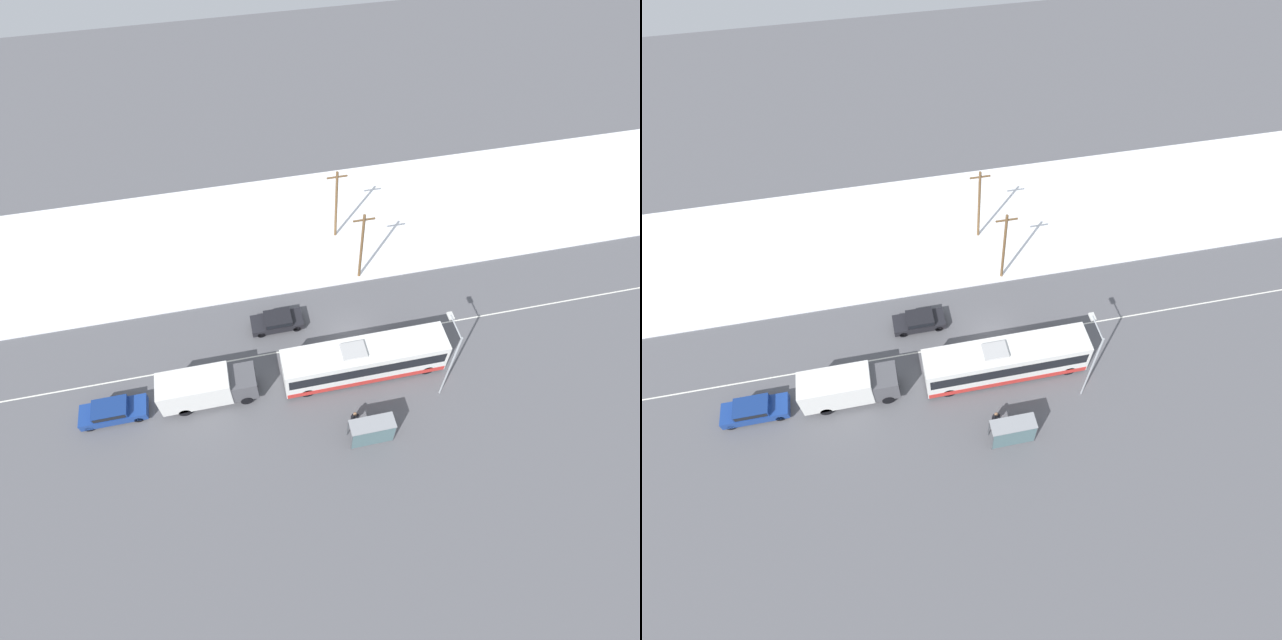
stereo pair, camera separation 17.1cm
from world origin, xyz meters
The scene contains 12 objects.
ground_plane centered at (0.00, 0.00, 0.00)m, with size 120.00×120.00×0.00m, color #56565B.
snow_lot centered at (0.00, 13.54, 0.06)m, with size 80.00×15.44×0.12m.
lane_marking_center centered at (0.00, 0.00, 0.00)m, with size 60.00×0.12×0.00m.
city_bus centered at (0.20, -3.10, 1.70)m, with size 12.43×2.57×3.48m.
box_truck centered at (-11.71, -2.89, 1.63)m, with size 7.07×2.30×2.94m.
sedan_car centered at (-5.60, 2.58, 0.72)m, with size 4.25×1.80×1.29m.
parked_car_near_truck centered at (-18.61, -2.94, 0.79)m, with size 4.78×1.80×1.45m.
pedestrian_at_stop centered at (-1.53, -7.15, 1.00)m, with size 0.59×0.26×1.63m.
bus_shelter centered at (-0.70, -8.76, 1.68)m, with size 3.16×1.20×2.40m.
streetlamp centered at (5.44, -5.69, 4.71)m, with size 0.36×2.32×7.54m.
utility_pole_roadside centered at (2.37, 6.44, 3.83)m, with size 1.80×0.24×7.29m.
utility_pole_snowlot centered at (1.45, 11.88, 3.87)m, with size 1.80×0.24×7.38m.
Camera 2 is at (-6.95, -21.49, 34.07)m, focal length 28.00 mm.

